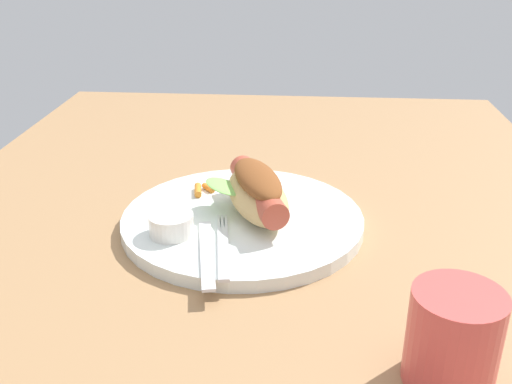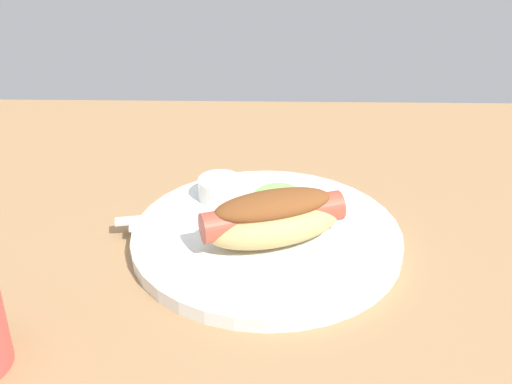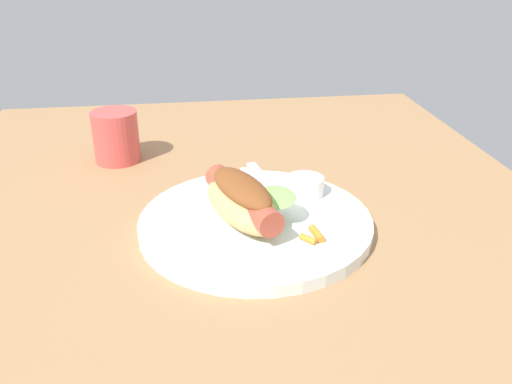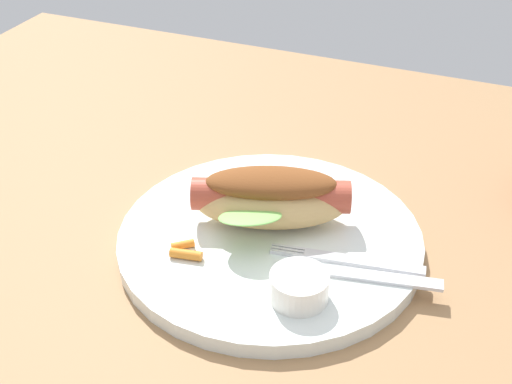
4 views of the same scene
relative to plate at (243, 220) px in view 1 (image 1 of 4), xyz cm
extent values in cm
cube|color=#9E754C|center=(-1.86, 1.80, -1.70)|extent=(120.00, 90.00, 1.80)
cylinder|color=white|center=(0.00, 0.00, 0.00)|extent=(29.90, 29.90, 1.60)
ellipsoid|color=tan|center=(-0.65, 1.80, 3.14)|extent=(16.40, 11.25, 4.68)
cylinder|color=#B24733|center=(-0.65, 1.80, 3.96)|extent=(15.70, 8.33, 3.27)
ellipsoid|color=brown|center=(-0.65, 1.80, 5.43)|extent=(13.72, 8.95, 2.54)
ellipsoid|color=#7FC65B|center=(-1.12, -2.37, 4.07)|extent=(7.38, 6.76, 1.63)
cylinder|color=white|center=(5.65, -7.71, 2.07)|extent=(5.19, 5.19, 2.54)
cube|color=silver|center=(9.76, -1.15, 1.00)|extent=(11.29, 2.80, 0.40)
cube|color=silver|center=(2.56, -1.74, 1.00)|extent=(3.21, 0.76, 0.40)
cube|color=silver|center=(2.62, -2.18, 1.00)|extent=(3.21, 0.76, 0.40)
cube|color=silver|center=(2.69, -2.63, 1.00)|extent=(3.21, 0.76, 0.40)
cube|color=silver|center=(10.02, -2.93, 0.98)|extent=(14.47, 4.02, 0.36)
cylinder|color=orange|center=(-5.87, -6.58, 1.26)|extent=(3.15, 1.43, 0.92)
cylinder|color=orange|center=(-6.86, -5.33, 1.18)|extent=(2.18, 2.00, 0.77)
cylinder|color=#D84C47|center=(25.81, 19.55, 3.42)|extent=(7.46, 7.46, 8.44)
camera|label=1|loc=(64.98, 6.77, 33.66)|focal=41.37mm
camera|label=2|loc=(-0.15, 64.72, 41.77)|focal=48.66mm
camera|label=3|loc=(-59.95, 8.35, 33.98)|focal=37.78mm
camera|label=4|loc=(19.13, -50.72, 42.52)|focal=48.80mm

